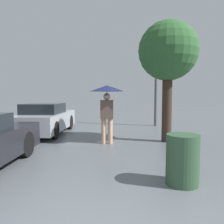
{
  "coord_description": "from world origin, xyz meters",
  "views": [
    {
      "loc": [
        0.14,
        -1.62,
        1.66
      ],
      "look_at": [
        -0.16,
        5.67,
        1.08
      ],
      "focal_mm": 35.0,
      "sensor_mm": 36.0,
      "label": 1
    }
  ],
  "objects": [
    {
      "name": "street_lamp",
      "position": [
        1.98,
        10.03,
        2.29
      ],
      "size": [
        0.24,
        0.24,
        4.26
      ],
      "color": "#515456",
      "rests_on": "ground_plane"
    },
    {
      "name": "pedestrian",
      "position": [
        -0.34,
        5.67,
        1.57
      ],
      "size": [
        1.14,
        1.14,
        1.97
      ],
      "color": "tan",
      "rests_on": "ground_plane"
    },
    {
      "name": "tree",
      "position": [
        1.74,
        6.06,
        3.09
      ],
      "size": [
        2.03,
        2.03,
        4.17
      ],
      "color": "#38281E",
      "rests_on": "ground_plane"
    },
    {
      "name": "parked_car_farthest",
      "position": [
        -3.09,
        7.5,
        0.62
      ],
      "size": [
        1.68,
        3.89,
        1.29
      ],
      "color": "#9EA3A8",
      "rests_on": "ground_plane"
    },
    {
      "name": "trash_bin",
      "position": [
        1.28,
        2.36,
        0.47
      ],
      "size": [
        0.6,
        0.6,
        0.93
      ],
      "color": "#2D4C33",
      "rests_on": "ground_plane"
    }
  ]
}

